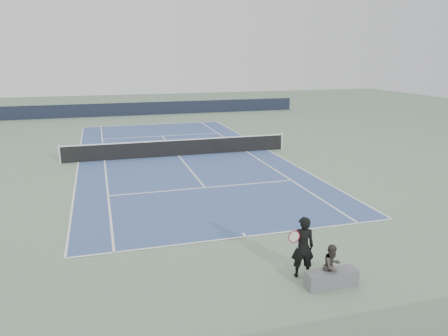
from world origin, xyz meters
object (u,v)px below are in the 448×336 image
object	(u,v)px
spectator_bench	(332,272)
tennis_ball	(306,282)
tennis_player	(303,247)
tennis_net	(178,147)

from	to	relation	value
spectator_bench	tennis_ball	bearing A→B (deg)	150.82
tennis_player	spectator_bench	size ratio (longest dim) A/B	1.20
tennis_net	spectator_bench	xyz separation A→B (m)	(1.08, -15.36, -0.11)
tennis_player	tennis_ball	xyz separation A→B (m)	(-0.05, -0.37, -0.81)
spectator_bench	tennis_net	bearing A→B (deg)	94.02
spectator_bench	tennis_player	bearing A→B (deg)	126.16
tennis_net	spectator_bench	size ratio (longest dim) A/B	9.22
tennis_net	tennis_ball	xyz separation A→B (m)	(0.53, -15.06, -0.47)
tennis_ball	tennis_player	bearing A→B (deg)	81.85
tennis_player	spectator_bench	bearing A→B (deg)	-53.84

